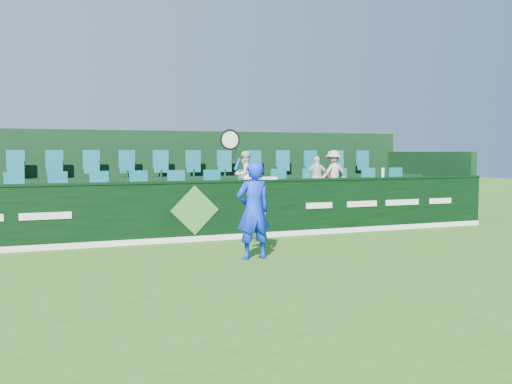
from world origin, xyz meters
name	(u,v)px	position (x,y,z in m)	size (l,w,h in m)	color
ground	(260,277)	(0.00, 0.00, 0.00)	(60.00, 60.00, 0.00)	#356718
sponsor_hoarding	(194,211)	(0.00, 4.00, 0.67)	(16.00, 0.25, 1.35)	black
stand_tier_front	(181,218)	(0.00, 5.10, 0.40)	(16.00, 2.00, 0.80)	black
stand_tier_back	(164,201)	(0.00, 7.00, 0.65)	(16.00, 1.80, 1.30)	black
stand_rear	(161,180)	(0.00, 7.44, 1.22)	(16.00, 4.10, 2.60)	black
seat_row_front	(177,188)	(0.00, 5.50, 1.10)	(13.50, 0.50, 0.60)	#0F5F6F
seat_row_back	(162,166)	(0.00, 7.30, 1.60)	(13.50, 0.50, 0.60)	#0F5F6F
tennis_player	(253,209)	(0.46, 1.50, 0.92)	(1.08, 0.46, 2.46)	#0D2DE4
spectator_left	(245,175)	(1.64, 5.12, 1.41)	(0.59, 0.46, 1.21)	white
spectator_middle	(317,177)	(3.68, 5.12, 1.34)	(0.63, 0.26, 1.08)	silver
spectator_right	(333,173)	(4.17, 5.12, 1.42)	(0.80, 0.46, 1.23)	#C7B68C
towel	(268,178)	(1.81, 4.00, 1.38)	(0.38, 0.24, 0.06)	silver
drinks_bottle	(383,172)	(4.97, 4.00, 1.47)	(0.08, 0.08, 0.24)	white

